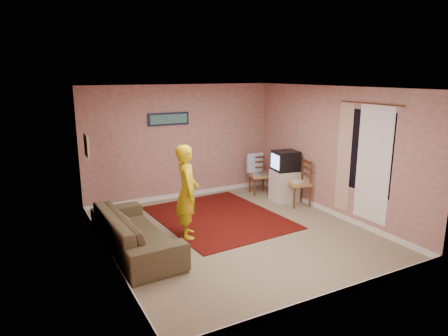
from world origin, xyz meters
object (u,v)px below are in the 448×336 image
chair_a (259,171)px  chair_b (299,178)px  crt_tv (285,161)px  sofa (135,231)px  tv_cabinet (285,185)px  person (187,192)px

chair_a → chair_b: 1.18m
crt_tv → sofa: bearing=-156.0°
tv_cabinet → chair_b: chair_b is taller
crt_tv → chair_a: size_ratio=1.20×
chair_b → tv_cabinet: bearing=-162.3°
sofa → person: 1.12m
sofa → person: bearing=-84.2°
tv_cabinet → chair_a: 0.79m
sofa → tv_cabinet: bearing=-77.4°
tv_cabinet → sofa: size_ratio=0.31×
chair_a → sofa: (-3.53, -1.76, -0.22)m
sofa → crt_tv: bearing=-77.4°
crt_tv → person: bearing=-153.7°
crt_tv → tv_cabinet: bearing=0.0°
chair_a → person: (-2.54, -1.61, 0.28)m
chair_b → person: (-2.81, -0.46, 0.21)m
chair_a → sofa: bearing=-141.3°
chair_b → sofa: size_ratio=0.24×
crt_tv → person: 2.90m
crt_tv → person: size_ratio=0.35×
chair_a → sofa: size_ratio=0.21×
tv_cabinet → chair_b: 0.50m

